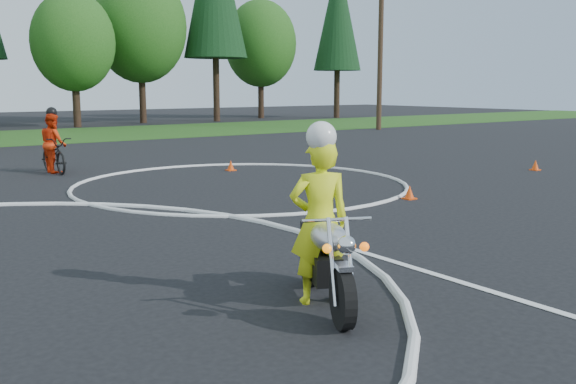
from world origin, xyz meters
TOP-DOWN VIEW (x-y plane):
  - course_markings at (2.17, 4.35)m, footprint 19.05×19.05m
  - primary_motorcycle at (4.13, -0.04)m, footprint 1.10×1.92m
  - rider_primary_grp at (4.14, 0.10)m, footprint 0.79×0.67m
  - rider_second_grp at (4.95, 12.96)m, footprint 0.70×1.90m
  - traffic_cones at (5.20, 4.03)m, footprint 22.01×13.21m
  - treeline at (14.78, 34.61)m, footprint 38.20×8.10m

SIDE VIEW (x-z plane):
  - course_markings at x=2.17m, z-range -0.05..0.07m
  - traffic_cones at x=5.20m, z-range -0.01..0.29m
  - primary_motorcycle at x=4.13m, z-range -0.02..1.07m
  - rider_second_grp at x=4.95m, z-range -0.27..1.55m
  - rider_primary_grp at x=4.14m, z-range -0.04..1.97m
  - treeline at x=14.78m, z-range -0.64..13.88m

